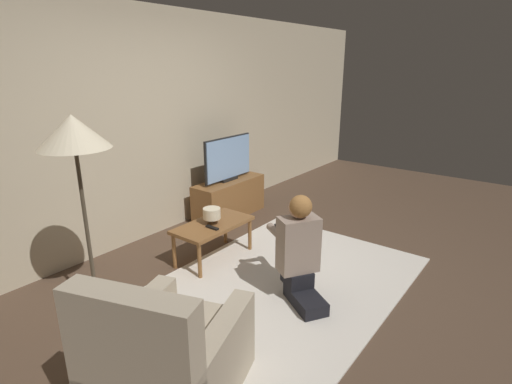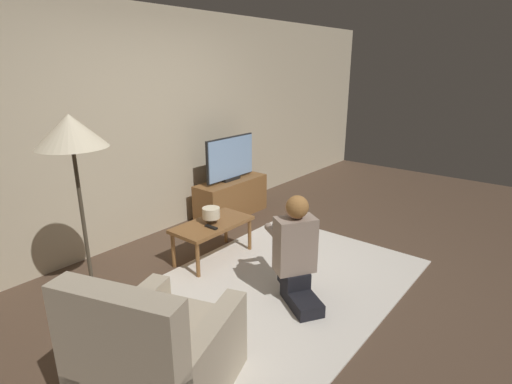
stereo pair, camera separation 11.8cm
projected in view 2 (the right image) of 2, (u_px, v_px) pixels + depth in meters
ground_plane at (280, 284)px, 3.76m from camera, size 10.00×10.00×0.00m
wall_back at (143, 127)px, 4.52m from camera, size 10.00×0.06×2.60m
rug at (280, 284)px, 3.76m from camera, size 2.71×1.95×0.02m
tv_stand at (231, 198)px, 5.39m from camera, size 1.07×0.38×0.50m
tv at (230, 159)px, 5.23m from camera, size 0.85×0.08×0.58m
coffee_table at (213, 227)px, 4.16m from camera, size 0.85×0.44×0.41m
floor_lamp at (72, 140)px, 2.89m from camera, size 0.52×0.52×1.64m
armchair at (160, 361)px, 2.38m from camera, size 1.07×0.97×0.95m
person_kneeling at (296, 249)px, 3.40m from camera, size 0.63×0.80×0.94m
table_lamp at (211, 214)px, 4.10m from camera, size 0.18×0.18×0.17m
remote at (211, 227)px, 4.01m from camera, size 0.04×0.15×0.02m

